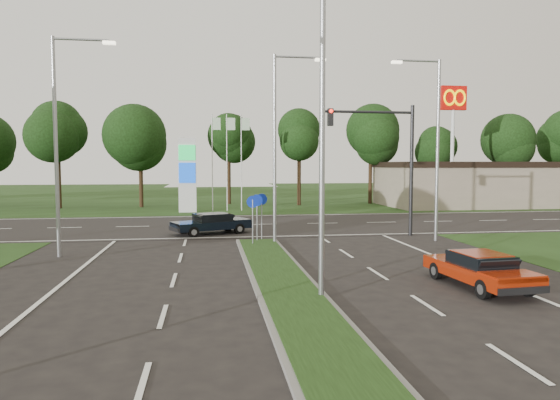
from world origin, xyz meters
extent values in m
plane|color=black|center=(0.00, 0.00, 0.00)|extent=(160.00, 160.00, 0.00)
cube|color=black|center=(0.00, 55.00, 0.00)|extent=(160.00, 50.00, 0.02)
cube|color=black|center=(0.00, 24.00, 0.00)|extent=(160.00, 12.00, 0.02)
cube|color=slate|center=(0.00, 4.00, 0.06)|extent=(2.00, 26.00, 0.12)
cube|color=gray|center=(22.00, 36.00, 2.00)|extent=(16.00, 9.00, 4.00)
cylinder|color=gray|center=(0.80, 6.00, 4.50)|extent=(0.16, 0.16, 9.00)
cylinder|color=gray|center=(0.80, 16.00, 4.50)|extent=(0.16, 0.16, 9.00)
cylinder|color=gray|center=(1.90, 16.00, 8.90)|extent=(2.20, 0.10, 0.10)
cube|color=#FFF2CC|center=(3.00, 16.00, 8.80)|extent=(0.50, 0.22, 0.12)
cylinder|color=gray|center=(-8.50, 14.00, 4.50)|extent=(0.16, 0.16, 9.00)
cylinder|color=gray|center=(-7.40, 14.00, 8.90)|extent=(2.20, 0.10, 0.10)
cube|color=#FFF2CC|center=(-6.30, 14.00, 8.80)|extent=(0.50, 0.22, 0.12)
cylinder|color=gray|center=(9.00, 16.00, 4.50)|extent=(0.16, 0.16, 9.00)
cylinder|color=gray|center=(7.90, 16.00, 8.90)|extent=(2.20, 0.10, 0.10)
cube|color=#FFF2CC|center=(6.80, 16.00, 8.80)|extent=(0.50, 0.22, 0.12)
cylinder|color=black|center=(8.50, 18.00, 3.50)|extent=(0.20, 0.20, 7.00)
cylinder|color=black|center=(6.00, 18.00, 6.60)|extent=(5.00, 0.14, 0.14)
cube|color=black|center=(4.00, 18.00, 6.30)|extent=(0.28, 0.28, 0.90)
sphere|color=#FF190C|center=(4.00, 17.82, 6.60)|extent=(0.20, 0.20, 0.20)
cylinder|color=gray|center=(-0.30, 15.50, 1.10)|extent=(0.06, 0.06, 2.20)
cylinder|color=#0C26A5|center=(-0.30, 15.50, 2.10)|extent=(0.56, 0.04, 0.56)
cylinder|color=gray|center=(0.00, 16.50, 1.10)|extent=(0.06, 0.06, 2.20)
cylinder|color=#0C26A5|center=(0.00, 16.50, 2.10)|extent=(0.56, 0.04, 0.56)
cylinder|color=gray|center=(0.30, 17.20, 1.10)|extent=(0.06, 0.06, 2.20)
cylinder|color=#0C26A5|center=(0.30, 17.20, 2.10)|extent=(0.56, 0.04, 0.56)
cube|color=silver|center=(-4.00, 33.00, 3.00)|extent=(1.40, 0.30, 6.00)
cube|color=#0CA53F|center=(-4.00, 32.82, 4.80)|extent=(1.30, 0.08, 1.20)
cube|color=#0C3FBF|center=(-4.00, 32.82, 3.20)|extent=(1.30, 0.08, 1.60)
cylinder|color=silver|center=(-2.00, 34.00, 4.00)|extent=(0.08, 0.08, 8.00)
cube|color=#B2D8B2|center=(-1.65, 34.00, 7.20)|extent=(0.70, 0.02, 1.00)
cylinder|color=silver|center=(-0.80, 34.00, 4.00)|extent=(0.08, 0.08, 8.00)
cube|color=#B2D8B2|center=(-0.45, 34.00, 7.20)|extent=(0.70, 0.02, 1.00)
cylinder|color=silver|center=(0.40, 34.00, 4.00)|extent=(0.08, 0.08, 8.00)
cube|color=#B2D8B2|center=(0.75, 34.00, 7.20)|extent=(0.70, 0.02, 1.00)
cylinder|color=silver|center=(18.00, 32.00, 5.00)|extent=(0.30, 0.30, 10.00)
cube|color=#BF0C07|center=(18.00, 32.00, 9.40)|extent=(2.20, 0.35, 2.00)
torus|color=#FFC600|center=(17.55, 31.78, 9.40)|extent=(1.06, 0.16, 1.06)
torus|color=#FFC600|center=(18.45, 31.78, 9.40)|extent=(1.06, 0.16, 1.06)
cylinder|color=black|center=(0.00, 40.00, 2.20)|extent=(0.36, 0.36, 4.40)
sphere|color=black|center=(0.00, 40.00, 6.50)|extent=(6.00, 6.00, 6.00)
sphere|color=black|center=(0.30, 39.80, 7.50)|extent=(4.80, 4.80, 4.80)
cube|color=#9C2008|center=(6.00, 6.72, 0.50)|extent=(1.94, 4.11, 0.41)
cube|color=black|center=(6.01, 6.65, 0.89)|extent=(1.52, 1.86, 0.38)
cube|color=#9C2008|center=(6.01, 6.65, 1.08)|extent=(1.41, 1.53, 0.04)
cylinder|color=black|center=(5.17, 7.94, 0.28)|extent=(0.22, 0.57, 0.56)
cylinder|color=black|center=(6.64, 8.06, 0.28)|extent=(0.22, 0.57, 0.56)
cylinder|color=black|center=(5.36, 5.39, 0.28)|extent=(0.22, 0.57, 0.56)
cylinder|color=black|center=(6.83, 5.51, 0.28)|extent=(0.22, 0.57, 0.56)
cube|color=black|center=(-2.20, 20.00, 0.52)|extent=(4.50, 3.18, 0.43)
cube|color=black|center=(-2.13, 20.03, 0.93)|extent=(2.25, 2.04, 0.40)
cube|color=black|center=(-2.13, 20.03, 1.13)|extent=(1.91, 1.84, 0.04)
cylinder|color=black|center=(-3.14, 18.77, 0.29)|extent=(0.62, 0.40, 0.59)
cylinder|color=black|center=(-3.73, 20.20, 0.29)|extent=(0.62, 0.40, 0.59)
cylinder|color=black|center=(-0.67, 19.80, 0.29)|extent=(0.62, 0.40, 0.59)
cylinder|color=black|center=(-1.27, 21.23, 0.29)|extent=(0.62, 0.40, 0.59)
camera|label=1|loc=(-2.33, -7.58, 3.80)|focal=32.00mm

